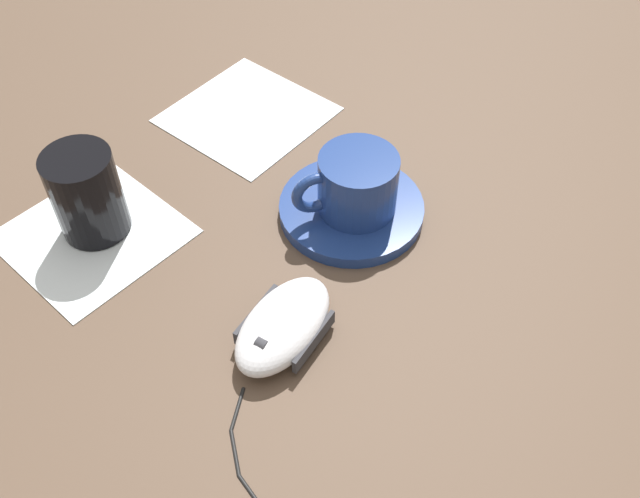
{
  "coord_description": "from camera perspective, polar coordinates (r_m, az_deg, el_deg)",
  "views": [
    {
      "loc": [
        0.4,
        -0.19,
        0.5
      ],
      "look_at": [
        0.08,
        0.05,
        0.03
      ],
      "focal_mm": 40.0,
      "sensor_mm": 36.0,
      "label": 1
    }
  ],
  "objects": [
    {
      "name": "ground_plane",
      "position": [
        0.67,
        -7.61,
        0.16
      ],
      "size": [
        3.0,
        3.0,
        0.0
      ],
      "primitive_type": "plane",
      "color": "brown"
    },
    {
      "name": "napkin_under_glass",
      "position": [
        0.71,
        -17.7,
        1.13
      ],
      "size": [
        0.17,
        0.17,
        0.0
      ],
      "primitive_type": "cube",
      "rotation": [
        0.0,
        0.0,
        0.19
      ],
      "color": "white",
      "rests_on": "ground"
    },
    {
      "name": "napkin_spare",
      "position": [
        0.81,
        -5.83,
        10.67
      ],
      "size": [
        0.19,
        0.19,
        0.0
      ],
      "primitive_type": "cube",
      "rotation": [
        0.0,
        0.0,
        0.25
      ],
      "color": "white",
      "rests_on": "ground"
    },
    {
      "name": "saucer",
      "position": [
        0.69,
        2.52,
        3.22
      ],
      "size": [
        0.14,
        0.14,
        0.01
      ],
      "primitive_type": "cylinder",
      "color": "navy",
      "rests_on": "ground"
    },
    {
      "name": "computer_mouse",
      "position": [
        0.59,
        -2.97,
        -6.12
      ],
      "size": [
        0.1,
        0.12,
        0.03
      ],
      "color": "silver",
      "rests_on": "ground"
    },
    {
      "name": "drinking_glass",
      "position": [
        0.68,
        -18.18,
        4.21
      ],
      "size": [
        0.06,
        0.06,
        0.09
      ],
      "primitive_type": "cylinder",
      "color": "black",
      "rests_on": "napkin_under_glass"
    },
    {
      "name": "coffee_cup",
      "position": [
        0.66,
        2.84,
        5.21
      ],
      "size": [
        0.07,
        0.1,
        0.06
      ],
      "color": "navy",
      "rests_on": "saucer"
    }
  ]
}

